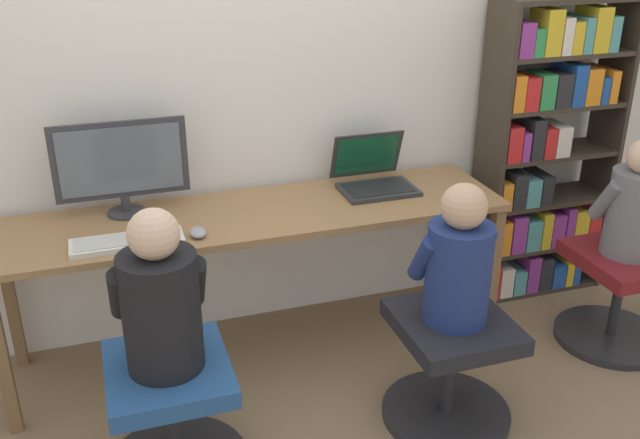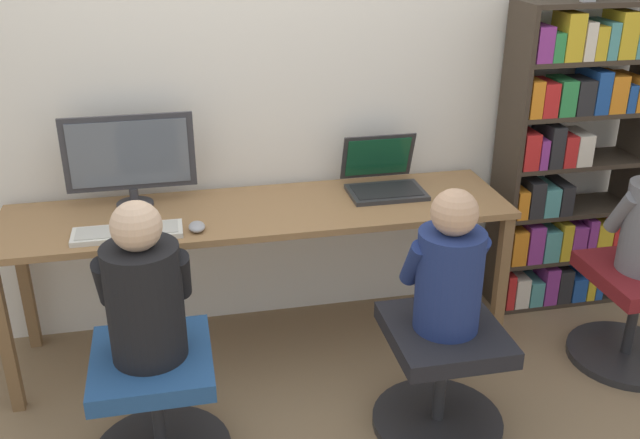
{
  "view_description": "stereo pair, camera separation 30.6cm",
  "coord_description": "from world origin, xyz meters",
  "px_view_note": "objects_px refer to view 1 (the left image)",
  "views": [
    {
      "loc": [
        -0.64,
        -2.57,
        2.0
      ],
      "look_at": [
        0.24,
        0.09,
        0.74
      ],
      "focal_mm": 40.0,
      "sensor_mm": 36.0,
      "label": 1
    },
    {
      "loc": [
        -0.34,
        -2.65,
        2.0
      ],
      "look_at": [
        0.24,
        0.09,
        0.74
      ],
      "focal_mm": 40.0,
      "sensor_mm": 36.0,
      "label": 2
    }
  ],
  "objects_px": {
    "person_at_laptop": "(459,262)",
    "bookshelf": "(544,157)",
    "office_chair_right": "(450,364)",
    "person_near_shelf": "(635,205)",
    "office_chair_left": "(172,413)",
    "desktop_monitor": "(121,165)",
    "laptop": "(374,178)",
    "office_chair_side": "(618,293)",
    "person_at_monitor": "(160,300)",
    "keyboard": "(127,242)"
  },
  "relations": [
    {
      "from": "office_chair_left",
      "to": "office_chair_side",
      "type": "distance_m",
      "value": 2.18
    },
    {
      "from": "office_chair_right",
      "to": "person_near_shelf",
      "type": "xyz_separation_m",
      "value": [
        1.05,
        0.27,
        0.46
      ]
    },
    {
      "from": "person_at_laptop",
      "to": "person_at_monitor",
      "type": "bearing_deg",
      "value": 177.71
    },
    {
      "from": "laptop",
      "to": "bookshelf",
      "type": "bearing_deg",
      "value": 1.65
    },
    {
      "from": "office_chair_right",
      "to": "person_at_laptop",
      "type": "height_order",
      "value": "person_at_laptop"
    },
    {
      "from": "office_chair_side",
      "to": "desktop_monitor",
      "type": "bearing_deg",
      "value": 164.66
    },
    {
      "from": "office_chair_right",
      "to": "bookshelf",
      "type": "height_order",
      "value": "bookshelf"
    },
    {
      "from": "desktop_monitor",
      "to": "person_at_monitor",
      "type": "height_order",
      "value": "desktop_monitor"
    },
    {
      "from": "laptop",
      "to": "office_chair_right",
      "type": "height_order",
      "value": "laptop"
    },
    {
      "from": "laptop",
      "to": "office_chair_side",
      "type": "bearing_deg",
      "value": -27.61
    },
    {
      "from": "desktop_monitor",
      "to": "person_at_monitor",
      "type": "xyz_separation_m",
      "value": [
        0.05,
        -0.82,
        -0.22
      ]
    },
    {
      "from": "bookshelf",
      "to": "laptop",
      "type": "bearing_deg",
      "value": -178.35
    },
    {
      "from": "person_at_laptop",
      "to": "bookshelf",
      "type": "xyz_separation_m",
      "value": [
        0.95,
        0.84,
        0.04
      ]
    },
    {
      "from": "keyboard",
      "to": "bookshelf",
      "type": "height_order",
      "value": "bookshelf"
    },
    {
      "from": "desktop_monitor",
      "to": "keyboard",
      "type": "height_order",
      "value": "desktop_monitor"
    },
    {
      "from": "person_at_monitor",
      "to": "laptop",
      "type": "bearing_deg",
      "value": 34.9
    },
    {
      "from": "office_chair_right",
      "to": "person_at_laptop",
      "type": "xyz_separation_m",
      "value": [
        -0.0,
        0.0,
        0.47
      ]
    },
    {
      "from": "office_chair_right",
      "to": "person_at_monitor",
      "type": "xyz_separation_m",
      "value": [
        -1.12,
        0.05,
        0.48
      ]
    },
    {
      "from": "person_at_monitor",
      "to": "keyboard",
      "type": "bearing_deg",
      "value": 98.1
    },
    {
      "from": "desktop_monitor",
      "to": "keyboard",
      "type": "xyz_separation_m",
      "value": [
        -0.02,
        -0.32,
        -0.22
      ]
    },
    {
      "from": "desktop_monitor",
      "to": "office_chair_right",
      "type": "relative_size",
      "value": 1.05
    },
    {
      "from": "keyboard",
      "to": "office_chair_left",
      "type": "distance_m",
      "value": 0.71
    },
    {
      "from": "office_chair_left",
      "to": "person_at_laptop",
      "type": "height_order",
      "value": "person_at_laptop"
    },
    {
      "from": "bookshelf",
      "to": "desktop_monitor",
      "type": "bearing_deg",
      "value": 179.34
    },
    {
      "from": "office_chair_right",
      "to": "desktop_monitor",
      "type": "bearing_deg",
      "value": 143.34
    },
    {
      "from": "person_at_laptop",
      "to": "bookshelf",
      "type": "distance_m",
      "value": 1.27
    },
    {
      "from": "keyboard",
      "to": "bookshelf",
      "type": "xyz_separation_m",
      "value": [
        2.15,
        0.29,
        0.03
      ]
    },
    {
      "from": "keyboard",
      "to": "office_chair_side",
      "type": "relative_size",
      "value": 0.83
    },
    {
      "from": "office_chair_left",
      "to": "person_near_shelf",
      "type": "xyz_separation_m",
      "value": [
        2.17,
        0.22,
        0.46
      ]
    },
    {
      "from": "laptop",
      "to": "office_chair_right",
      "type": "distance_m",
      "value": 0.97
    },
    {
      "from": "office_chair_side",
      "to": "person_near_shelf",
      "type": "xyz_separation_m",
      "value": [
        0.0,
        0.0,
        0.46
      ]
    },
    {
      "from": "laptop",
      "to": "person_at_monitor",
      "type": "bearing_deg",
      "value": -145.1
    },
    {
      "from": "laptop",
      "to": "office_chair_left",
      "type": "bearing_deg",
      "value": -144.95
    },
    {
      "from": "office_chair_right",
      "to": "bookshelf",
      "type": "bearing_deg",
      "value": 41.69
    },
    {
      "from": "bookshelf",
      "to": "person_near_shelf",
      "type": "relative_size",
      "value": 2.82
    },
    {
      "from": "office_chair_right",
      "to": "person_near_shelf",
      "type": "distance_m",
      "value": 1.18
    },
    {
      "from": "laptop",
      "to": "person_near_shelf",
      "type": "relative_size",
      "value": 0.63
    },
    {
      "from": "keyboard",
      "to": "office_chair_right",
      "type": "relative_size",
      "value": 0.83
    },
    {
      "from": "person_at_monitor",
      "to": "bookshelf",
      "type": "xyz_separation_m",
      "value": [
        2.08,
        0.8,
        0.03
      ]
    },
    {
      "from": "laptop",
      "to": "bookshelf",
      "type": "distance_m",
      "value": 0.97
    },
    {
      "from": "person_at_laptop",
      "to": "bookshelf",
      "type": "relative_size",
      "value": 0.36
    },
    {
      "from": "laptop",
      "to": "office_chair_left",
      "type": "xyz_separation_m",
      "value": [
        -1.11,
        -0.78,
        -0.52
      ]
    },
    {
      "from": "desktop_monitor",
      "to": "laptop",
      "type": "relative_size",
      "value": 1.61
    },
    {
      "from": "office_chair_left",
      "to": "person_at_monitor",
      "type": "bearing_deg",
      "value": 90.0
    },
    {
      "from": "office_chair_right",
      "to": "keyboard",
      "type": "bearing_deg",
      "value": 155.03
    },
    {
      "from": "bookshelf",
      "to": "person_near_shelf",
      "type": "bearing_deg",
      "value": -80.69
    },
    {
      "from": "desktop_monitor",
      "to": "person_near_shelf",
      "type": "bearing_deg",
      "value": -15.24
    },
    {
      "from": "office_chair_left",
      "to": "office_chair_side",
      "type": "bearing_deg",
      "value": 5.77
    },
    {
      "from": "bookshelf",
      "to": "office_chair_side",
      "type": "bearing_deg",
      "value": -80.75
    },
    {
      "from": "office_chair_side",
      "to": "office_chair_right",
      "type": "bearing_deg",
      "value": -165.88
    }
  ]
}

